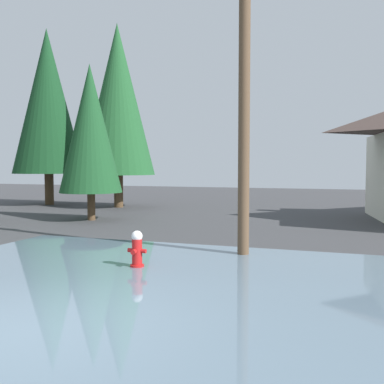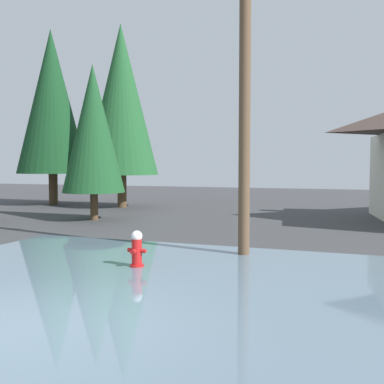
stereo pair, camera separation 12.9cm
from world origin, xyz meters
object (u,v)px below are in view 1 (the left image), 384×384
(fire_hydrant, at_px, (137,250))
(pine_tree_mid_left, at_px, (90,129))
(pine_tree_tall_left, at_px, (118,100))
(pine_tree_short_left, at_px, (48,102))
(utility_pole, at_px, (244,72))

(fire_hydrant, height_order, pine_tree_mid_left, pine_tree_mid_left)
(fire_hydrant, bearing_deg, pine_tree_tall_left, 119.94)
(fire_hydrant, distance_m, pine_tree_short_left, 18.49)
(fire_hydrant, xyz_separation_m, pine_tree_tall_left, (-7.34, 12.75, 5.34))
(fire_hydrant, relative_size, pine_tree_tall_left, 0.09)
(pine_tree_tall_left, xyz_separation_m, pine_tree_short_left, (-4.63, 0.23, 0.15))
(fire_hydrant, bearing_deg, pine_tree_mid_left, 127.78)
(utility_pole, bearing_deg, pine_tree_tall_left, 130.86)
(fire_hydrant, xyz_separation_m, utility_pole, (1.87, 2.09, 4.09))
(pine_tree_tall_left, relative_size, pine_tree_mid_left, 1.53)
(fire_hydrant, distance_m, pine_tree_tall_left, 15.65)
(fire_hydrant, bearing_deg, pine_tree_short_left, 132.69)
(pine_tree_tall_left, bearing_deg, utility_pole, -49.14)
(pine_tree_tall_left, bearing_deg, pine_tree_short_left, 177.13)
(fire_hydrant, xyz_separation_m, pine_tree_mid_left, (-5.66, 7.30, 3.34))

